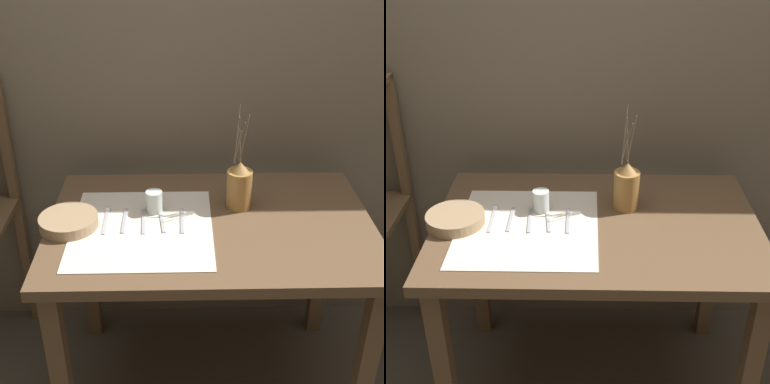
# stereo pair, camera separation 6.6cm
# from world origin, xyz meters

# --- Properties ---
(ground_plane) EXTENTS (12.00, 12.00, 0.00)m
(ground_plane) POSITION_xyz_m (0.00, 0.00, 0.00)
(ground_plane) COLOR #473F35
(stone_wall_back) EXTENTS (7.00, 0.06, 2.40)m
(stone_wall_back) POSITION_xyz_m (0.00, 0.48, 1.20)
(stone_wall_back) COLOR #6B5E4C
(stone_wall_back) RESTS_ON ground_plane
(wooden_table) EXTENTS (1.15, 0.75, 0.79)m
(wooden_table) POSITION_xyz_m (0.00, 0.00, 0.68)
(wooden_table) COLOR brown
(wooden_table) RESTS_ON ground_plane
(linen_cloth) EXTENTS (0.49, 0.51, 0.00)m
(linen_cloth) POSITION_xyz_m (-0.24, -0.04, 0.79)
(linen_cloth) COLOR beige
(linen_cloth) RESTS_ON wooden_table
(pitcher_with_flowers) EXTENTS (0.09, 0.09, 0.39)m
(pitcher_with_flowers) POSITION_xyz_m (0.11, 0.10, 0.88)
(pitcher_with_flowers) COLOR olive
(pitcher_with_flowers) RESTS_ON wooden_table
(wooden_bowl) EXTENTS (0.20, 0.20, 0.04)m
(wooden_bowl) POSITION_xyz_m (-0.49, -0.02, 0.81)
(wooden_bowl) COLOR #9E7F5B
(wooden_bowl) RESTS_ON wooden_table
(glass_tumbler_near) EXTENTS (0.06, 0.06, 0.08)m
(glass_tumbler_near) POSITION_xyz_m (-0.20, 0.07, 0.84)
(glass_tumbler_near) COLOR silver
(glass_tumbler_near) RESTS_ON wooden_table
(spoon_inner) EXTENTS (0.02, 0.18, 0.02)m
(spoon_inner) POSITION_xyz_m (-0.37, 0.05, 0.80)
(spoon_inner) COLOR #A8A8AD
(spoon_inner) RESTS_ON wooden_table
(fork_outer) EXTENTS (0.01, 0.16, 0.00)m
(fork_outer) POSITION_xyz_m (-0.30, 0.01, 0.80)
(fork_outer) COLOR #A8A8AD
(fork_outer) RESTS_ON wooden_table
(knife_center) EXTENTS (0.02, 0.16, 0.00)m
(knife_center) POSITION_xyz_m (-0.24, -0.00, 0.80)
(knife_center) COLOR #A8A8AD
(knife_center) RESTS_ON wooden_table
(spoon_outer) EXTENTS (0.04, 0.17, 0.02)m
(spoon_outer) POSITION_xyz_m (-0.18, 0.06, 0.80)
(spoon_outer) COLOR #A8A8AD
(spoon_outer) RESTS_ON wooden_table
(fork_inner) EXTENTS (0.01, 0.16, 0.00)m
(fork_inner) POSITION_xyz_m (-0.10, -0.00, 0.80)
(fork_inner) COLOR #A8A8AD
(fork_inner) RESTS_ON wooden_table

